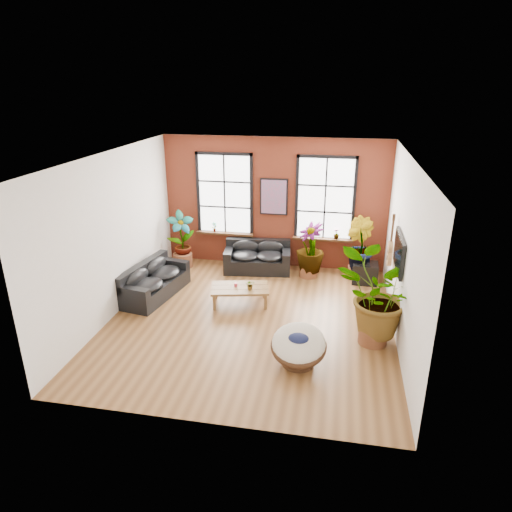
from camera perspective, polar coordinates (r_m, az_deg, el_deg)
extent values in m
cube|color=brown|center=(9.98, -0.64, -8.00)|extent=(6.00, 6.50, 0.02)
cube|color=white|center=(8.81, -0.73, 12.41)|extent=(6.00, 6.50, 0.02)
cube|color=#5D2216|center=(12.32, 2.28, 6.58)|extent=(6.00, 0.02, 3.50)
cube|color=silver|center=(6.36, -6.46, -8.19)|extent=(6.00, 0.02, 3.50)
cube|color=silver|center=(10.24, -17.46, 2.53)|extent=(0.02, 6.50, 3.50)
cube|color=silver|center=(9.18, 18.08, 0.33)|extent=(0.02, 6.50, 3.50)
cube|color=white|center=(12.47, -3.94, 7.68)|extent=(1.40, 0.02, 2.10)
cube|color=#331C0E|center=(12.70, -3.90, 2.86)|extent=(1.60, 0.22, 0.06)
cube|color=white|center=(12.10, 8.64, 7.06)|extent=(1.40, 0.02, 2.10)
cube|color=#331C0E|center=(12.34, 8.35, 2.12)|extent=(1.60, 0.22, 0.06)
cube|color=black|center=(12.33, 0.19, -0.98)|extent=(1.84, 1.05, 0.40)
cube|color=black|center=(12.49, 0.28, 1.29)|extent=(1.77, 0.41, 0.41)
cube|color=black|center=(12.29, -3.41, 0.42)|extent=(0.31, 0.87, 0.21)
cube|color=black|center=(12.20, 3.81, 0.25)|extent=(0.31, 0.87, 0.21)
ellipsoid|color=black|center=(12.22, -1.39, 0.09)|extent=(0.81, 0.80, 0.23)
ellipsoid|color=black|center=(12.40, -1.29, 1.13)|extent=(0.76, 0.31, 0.39)
ellipsoid|color=black|center=(12.18, 1.74, 0.01)|extent=(0.81, 0.80, 0.23)
ellipsoid|color=black|center=(12.36, 1.80, 1.06)|extent=(0.76, 0.31, 0.39)
cube|color=black|center=(11.21, -12.48, -3.91)|extent=(1.17, 2.10, 0.39)
cube|color=black|center=(11.22, -13.99, -1.83)|extent=(0.55, 1.99, 0.40)
cube|color=black|center=(10.43, -15.23, -4.35)|extent=(0.85, 0.35, 0.20)
cube|color=black|center=(11.78, -10.28, -0.92)|extent=(0.85, 0.35, 0.20)
ellipsoid|color=black|center=(10.79, -13.50, -3.57)|extent=(0.84, 0.98, 0.22)
ellipsoid|color=black|center=(10.86, -14.62, -2.68)|extent=(0.37, 0.89, 0.38)
ellipsoid|color=black|center=(11.39, -11.32, -2.04)|extent=(0.84, 0.98, 0.22)
ellipsoid|color=black|center=(11.46, -12.40, -1.21)|extent=(0.37, 0.89, 0.38)
cube|color=brown|center=(10.47, -2.03, -4.05)|extent=(1.43, 1.01, 0.06)
cube|color=#331C0E|center=(10.35, -2.03, -4.20)|extent=(1.27, 0.29, 0.00)
cube|color=#331C0E|center=(10.57, -2.03, -3.62)|extent=(1.27, 0.29, 0.00)
cube|color=brown|center=(10.32, -5.23, -5.84)|extent=(0.08, 0.08, 0.36)
cube|color=brown|center=(10.31, 1.20, -5.76)|extent=(0.08, 0.08, 0.36)
cube|color=brown|center=(10.85, -5.07, -4.41)|extent=(0.08, 0.08, 0.36)
cube|color=brown|center=(10.84, 1.04, -4.34)|extent=(0.08, 0.08, 0.36)
cylinder|color=#C33048|center=(10.49, -2.54, -3.60)|extent=(0.09, 0.09, 0.08)
cylinder|color=#3C2515|center=(8.53, 5.29, -12.64)|extent=(0.59, 0.59, 0.23)
torus|color=#3C2515|center=(8.39, 5.35, -11.10)|extent=(1.02, 1.02, 0.46)
ellipsoid|color=beige|center=(8.35, 5.36, -10.76)|extent=(0.98, 1.04, 0.62)
ellipsoid|color=#12183A|center=(8.25, 5.35, -10.25)|extent=(0.39, 0.31, 0.17)
cube|color=black|center=(12.20, 2.25, 7.41)|extent=(0.74, 0.04, 0.98)
cube|color=#0C7F8C|center=(12.17, 2.23, 7.37)|extent=(0.66, 0.02, 0.90)
cube|color=black|center=(9.49, 17.45, 0.43)|extent=(0.06, 1.25, 0.72)
cube|color=black|center=(9.48, 17.25, 0.44)|extent=(0.01, 1.15, 0.62)
cylinder|color=#B27F4C|center=(10.64, 16.32, -0.20)|extent=(0.09, 0.38, 0.38)
cylinder|color=#B27F4C|center=(10.55, 16.46, 1.06)|extent=(0.09, 0.30, 0.30)
cylinder|color=black|center=(10.64, 16.29, -0.20)|extent=(0.09, 0.11, 0.11)
cube|color=#331C0E|center=(10.43, 16.67, 2.97)|extent=(0.04, 0.05, 0.55)
cube|color=#331C0E|center=(10.34, 16.85, 4.65)|extent=(0.06, 0.06, 0.14)
cube|color=black|center=(11.94, 13.45, -2.05)|extent=(0.64, 0.54, 0.52)
cylinder|color=brown|center=(12.77, -9.11, -0.50)|extent=(0.68, 0.68, 0.38)
cylinder|color=brown|center=(12.18, 12.47, -1.97)|extent=(0.47, 0.47, 0.34)
cylinder|color=brown|center=(9.36, 14.41, -9.33)|extent=(0.62, 0.62, 0.41)
cylinder|color=brown|center=(12.08, 6.55, -1.78)|extent=(0.54, 0.54, 0.34)
imported|color=#174913|center=(12.58, -9.31, 2.40)|extent=(0.90, 0.84, 1.42)
imported|color=#174913|center=(11.95, 12.71, 1.23)|extent=(0.97, 1.02, 1.46)
imported|color=#174913|center=(9.01, 14.84, -4.93)|extent=(1.72, 1.57, 1.67)
imported|color=#174913|center=(11.88, 6.79, 1.05)|extent=(1.03, 1.03, 1.31)
imported|color=#174913|center=(10.30, -0.72, -3.62)|extent=(0.26, 0.24, 0.23)
imported|color=#174913|center=(12.73, -5.23, 3.64)|extent=(0.17, 0.17, 0.27)
imported|color=#174913|center=(12.28, 10.02, 2.74)|extent=(0.19, 0.19, 0.27)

